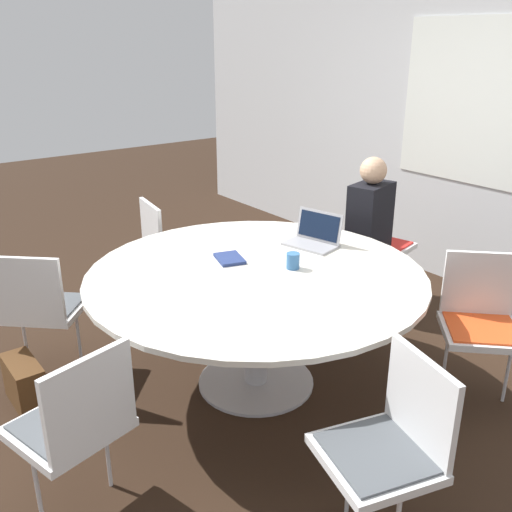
# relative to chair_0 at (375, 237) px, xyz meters

# --- Properties ---
(ground_plane) EXTENTS (16.00, 16.00, 0.00)m
(ground_plane) POSITION_rel_chair_0_xyz_m (0.45, -1.55, -0.53)
(ground_plane) COLOR black
(wall_back) EXTENTS (8.00, 0.07, 2.70)m
(wall_back) POSITION_rel_chair_0_xyz_m (0.45, 0.85, 0.83)
(wall_back) COLOR silver
(wall_back) RESTS_ON ground_plane
(conference_table) EXTENTS (1.98, 1.98, 0.76)m
(conference_table) POSITION_rel_chair_0_xyz_m (0.45, -1.55, 0.12)
(conference_table) COLOR #B7B7BC
(conference_table) RESTS_ON ground_plane
(chair_0) EXTENTS (0.51, 0.53, 0.87)m
(chair_0) POSITION_rel_chair_0_xyz_m (0.00, 0.00, 0.00)
(chair_0) COLOR silver
(chair_0) RESTS_ON ground_plane
(chair_1) EXTENTS (0.50, 0.48, 0.87)m
(chair_1) POSITION_rel_chair_0_xyz_m (-0.86, -1.42, 0.00)
(chair_1) COLOR silver
(chair_1) RESTS_ON ground_plane
(chair_2) EXTENTS (0.61, 0.61, 0.87)m
(chair_2) POSITION_rel_chair_0_xyz_m (-0.40, -2.56, 0.00)
(chair_2) COLOR silver
(chair_2) RESTS_ON ground_plane
(chair_3) EXTENTS (0.51, 0.53, 0.87)m
(chair_3) POSITION_rel_chair_0_xyz_m (0.83, -2.81, 0.00)
(chair_3) COLOR silver
(chair_3) RESTS_ON ground_plane
(chair_4) EXTENTS (0.54, 0.52, 0.87)m
(chair_4) POSITION_rel_chair_0_xyz_m (1.73, -1.84, 0.00)
(chair_4) COLOR silver
(chair_4) RESTS_ON ground_plane
(chair_5) EXTENTS (0.61, 0.61, 0.87)m
(chair_5) POSITION_rel_chair_0_xyz_m (1.32, -0.57, 0.00)
(chair_5) COLOR silver
(chair_5) RESTS_ON ground_plane
(person_0) EXTENTS (0.32, 0.40, 1.22)m
(person_0) POSITION_rel_chair_0_xyz_m (0.14, -0.21, 0.19)
(person_0) COLOR black
(person_0) RESTS_ON ground_plane
(laptop) EXTENTS (0.38, 0.30, 0.21)m
(laptop) POSITION_rel_chair_0_xyz_m (0.30, -0.96, 0.29)
(laptop) COLOR #99999E
(laptop) RESTS_ON conference_table
(spiral_notebook) EXTENTS (0.24, 0.20, 0.02)m
(spiral_notebook) POSITION_rel_chair_0_xyz_m (0.20, -1.57, 0.24)
(spiral_notebook) COLOR navy
(spiral_notebook) RESTS_ON conference_table
(coffee_cup) EXTENTS (0.08, 0.08, 0.10)m
(coffee_cup) POSITION_rel_chair_0_xyz_m (0.53, -1.34, 0.28)
(coffee_cup) COLOR #33669E
(coffee_cup) RESTS_ON conference_table
(handbag) EXTENTS (0.36, 0.16, 0.28)m
(handbag) POSITION_rel_chair_0_xyz_m (-0.21, -2.77, -0.39)
(handbag) COLOR #513319
(handbag) RESTS_ON ground_plane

